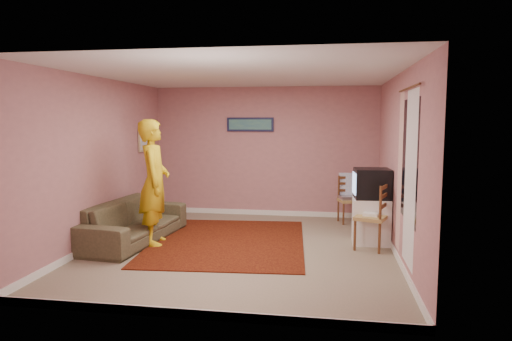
% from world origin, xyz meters
% --- Properties ---
extents(ground, '(5.00, 5.00, 0.00)m').
position_xyz_m(ground, '(0.00, 0.00, 0.00)').
color(ground, gray).
rests_on(ground, ground).
extents(wall_back, '(4.50, 0.02, 2.60)m').
position_xyz_m(wall_back, '(0.00, 2.50, 1.30)').
color(wall_back, '#B8797B').
rests_on(wall_back, ground).
extents(wall_front, '(4.50, 0.02, 2.60)m').
position_xyz_m(wall_front, '(0.00, -2.50, 1.30)').
color(wall_front, '#B8797B').
rests_on(wall_front, ground).
extents(wall_left, '(0.02, 5.00, 2.60)m').
position_xyz_m(wall_left, '(-2.25, 0.00, 1.30)').
color(wall_left, '#B8797B').
rests_on(wall_left, ground).
extents(wall_right, '(0.02, 5.00, 2.60)m').
position_xyz_m(wall_right, '(2.25, 0.00, 1.30)').
color(wall_right, '#B8797B').
rests_on(wall_right, ground).
extents(ceiling, '(4.50, 5.00, 0.02)m').
position_xyz_m(ceiling, '(0.00, 0.00, 2.60)').
color(ceiling, silver).
rests_on(ceiling, wall_back).
extents(baseboard_back, '(4.50, 0.02, 0.10)m').
position_xyz_m(baseboard_back, '(0.00, 2.49, 0.05)').
color(baseboard_back, white).
rests_on(baseboard_back, ground).
extents(baseboard_front, '(4.50, 0.02, 0.10)m').
position_xyz_m(baseboard_front, '(0.00, -2.49, 0.05)').
color(baseboard_front, white).
rests_on(baseboard_front, ground).
extents(baseboard_left, '(0.02, 5.00, 0.10)m').
position_xyz_m(baseboard_left, '(-2.24, 0.00, 0.05)').
color(baseboard_left, white).
rests_on(baseboard_left, ground).
extents(baseboard_right, '(0.02, 5.00, 0.10)m').
position_xyz_m(baseboard_right, '(2.24, 0.00, 0.05)').
color(baseboard_right, white).
rests_on(baseboard_right, ground).
extents(window, '(0.01, 1.10, 1.50)m').
position_xyz_m(window, '(2.24, -0.90, 1.45)').
color(window, black).
rests_on(window, wall_right).
extents(curtain_sheer, '(0.01, 0.75, 2.10)m').
position_xyz_m(curtain_sheer, '(2.23, -1.05, 1.25)').
color(curtain_sheer, white).
rests_on(curtain_sheer, wall_right).
extents(curtain_floral, '(0.01, 0.35, 2.10)m').
position_xyz_m(curtain_floral, '(2.21, -0.35, 1.25)').
color(curtain_floral, silver).
rests_on(curtain_floral, wall_right).
extents(curtain_rod, '(0.02, 1.40, 0.02)m').
position_xyz_m(curtain_rod, '(2.20, -0.90, 2.32)').
color(curtain_rod, '#5B2E1B').
rests_on(curtain_rod, wall_right).
extents(picture_back, '(0.95, 0.04, 0.28)m').
position_xyz_m(picture_back, '(-0.30, 2.47, 1.85)').
color(picture_back, '#141739').
rests_on(picture_back, wall_back).
extents(picture_left, '(0.04, 0.38, 0.42)m').
position_xyz_m(picture_left, '(-2.22, 1.60, 1.55)').
color(picture_left, '#C5B187').
rests_on(picture_left, wall_left).
extents(area_rug, '(2.60, 3.15, 0.02)m').
position_xyz_m(area_rug, '(-0.29, 0.34, 0.01)').
color(area_rug, black).
rests_on(area_rug, ground).
extents(tv_cabinet, '(0.57, 0.51, 0.72)m').
position_xyz_m(tv_cabinet, '(1.95, 0.63, 0.36)').
color(tv_cabinet, white).
rests_on(tv_cabinet, ground).
extents(crt_tv, '(0.58, 0.52, 0.47)m').
position_xyz_m(crt_tv, '(1.94, 0.62, 0.95)').
color(crt_tv, black).
rests_on(crt_tv, tv_cabinet).
extents(chair_a, '(0.49, 0.47, 0.48)m').
position_xyz_m(chair_a, '(1.68, 2.04, 0.54)').
color(chair_a, tan).
rests_on(chair_a, ground).
extents(dvd_player, '(0.43, 0.35, 0.06)m').
position_xyz_m(dvd_player, '(1.68, 2.04, 0.48)').
color(dvd_player, '#A1A0A5').
rests_on(dvd_player, chair_a).
extents(blue_throw, '(0.42, 0.05, 0.44)m').
position_xyz_m(blue_throw, '(1.68, 2.20, 0.71)').
color(blue_throw, '#92B2F0').
rests_on(blue_throw, chair_a).
extents(chair_b, '(0.56, 0.57, 0.54)m').
position_xyz_m(chair_b, '(1.92, 0.29, 0.61)').
color(chair_b, tan).
rests_on(chair_b, ground).
extents(game_console, '(0.25, 0.21, 0.04)m').
position_xyz_m(game_console, '(1.92, 0.29, 0.53)').
color(game_console, white).
rests_on(game_console, chair_b).
extents(sofa, '(1.08, 2.30, 0.65)m').
position_xyz_m(sofa, '(-1.80, 0.15, 0.32)').
color(sofa, brown).
rests_on(sofa, ground).
extents(person, '(0.64, 0.81, 1.95)m').
position_xyz_m(person, '(-1.40, 0.06, 0.98)').
color(person, gold).
rests_on(person, ground).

